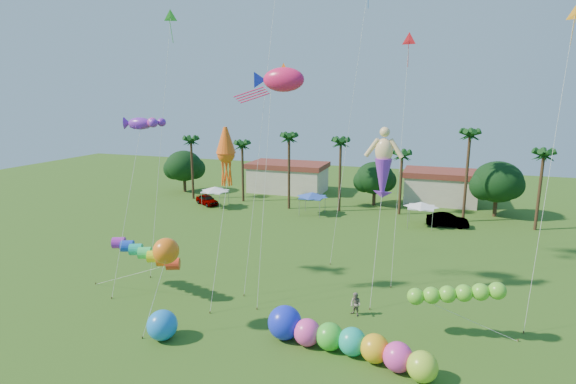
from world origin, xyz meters
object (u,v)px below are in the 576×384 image
(car_a, at_px, (207,200))
(spectator_b, at_px, (356,304))
(car_b, at_px, (447,220))
(blue_ball, at_px, (162,325))
(caterpillar_inflatable, at_px, (341,340))

(car_a, height_order, spectator_b, spectator_b)
(car_b, bearing_deg, blue_ball, 148.77)
(car_a, xyz_separation_m, blue_ball, (15.61, -33.69, 0.25))
(car_b, distance_m, spectator_b, 26.83)
(car_a, bearing_deg, caterpillar_inflatable, -107.39)
(car_b, relative_size, spectator_b, 2.81)
(caterpillar_inflatable, height_order, blue_ball, caterpillar_inflatable)
(caterpillar_inflatable, bearing_deg, spectator_b, 101.17)
(spectator_b, relative_size, blue_ball, 0.88)
(car_a, bearing_deg, car_b, -58.41)
(caterpillar_inflatable, bearing_deg, car_a, 140.75)
(car_b, height_order, blue_ball, blue_ball)
(car_a, xyz_separation_m, caterpillar_inflatable, (26.99, -31.53, 0.19))
(spectator_b, height_order, caterpillar_inflatable, caterpillar_inflatable)
(car_b, xyz_separation_m, caterpillar_inflatable, (-6.14, -31.26, 0.12))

